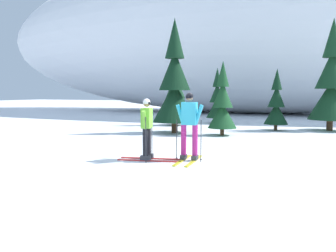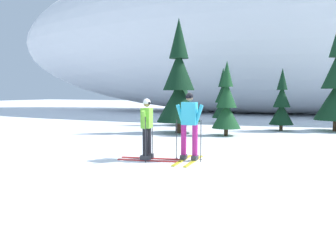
{
  "view_description": "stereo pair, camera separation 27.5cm",
  "coord_description": "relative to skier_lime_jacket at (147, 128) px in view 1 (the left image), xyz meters",
  "views": [
    {
      "loc": [
        4.0,
        -9.21,
        1.88
      ],
      "look_at": [
        0.28,
        -0.32,
        0.95
      ],
      "focal_mm": 37.84,
      "sensor_mm": 36.0,
      "label": 1
    },
    {
      "loc": [
        4.26,
        -9.1,
        1.88
      ],
      "look_at": [
        0.28,
        -0.32,
        0.95
      ],
      "focal_mm": 37.84,
      "sensor_mm": 36.0,
      "label": 2
    }
  ],
  "objects": [
    {
      "name": "pine_tree_far_left",
      "position": [
        -3.06,
        9.86,
        0.79
      ],
      "size": [
        1.55,
        1.55,
        4.01
      ],
      "color": "#47301E",
      "rests_on": "ground"
    },
    {
      "name": "pine_tree_center_left",
      "position": [
        -1.23,
        12.02,
        0.5
      ],
      "size": [
        1.28,
        1.28,
        3.32
      ],
      "color": "#47301E",
      "rests_on": "ground"
    },
    {
      "name": "snow_ridge_background",
      "position": [
        -1.04,
        23.22,
        6.28
      ],
      "size": [
        51.43,
        17.43,
        14.32
      ],
      "primitive_type": "ellipsoid",
      "color": "white",
      "rests_on": "ground"
    },
    {
      "name": "ground_plane",
      "position": [
        0.27,
        0.52,
        -0.88
      ],
      "size": [
        120.0,
        120.0,
        0.0
      ],
      "primitive_type": "plane",
      "color": "white"
    },
    {
      "name": "pine_tree_far_right",
      "position": [
        4.9,
        10.14,
        1.37
      ],
      "size": [
        2.08,
        2.08,
        5.39
      ],
      "color": "#47301E",
      "rests_on": "ground"
    },
    {
      "name": "pine_tree_right",
      "position": [
        2.47,
        9.29,
        0.38
      ],
      "size": [
        1.17,
        1.17,
        3.02
      ],
      "color": "#47301E",
      "rests_on": "ground"
    },
    {
      "name": "pine_tree_left",
      "position": [
        -1.7,
        6.33,
        1.28
      ],
      "size": [
        2.0,
        2.0,
        5.18
      ],
      "color": "#47301E",
      "rests_on": "ground"
    },
    {
      "name": "skier_cyan_jacket",
      "position": [
        1.09,
        0.38,
        0.1
      ],
      "size": [
        0.78,
        1.66,
        1.86
      ],
      "color": "gold",
      "rests_on": "ground"
    },
    {
      "name": "pine_tree_center_right",
      "position": [
        0.54,
        6.28,
        0.46
      ],
      "size": [
        1.24,
        1.24,
        3.21
      ],
      "color": "#47301E",
      "rests_on": "ground"
    },
    {
      "name": "skier_lime_jacket",
      "position": [
        0.0,
        0.0,
        0.0
      ],
      "size": [
        1.83,
        0.81,
        1.7
      ],
      "color": "red",
      "rests_on": "ground"
    }
  ]
}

